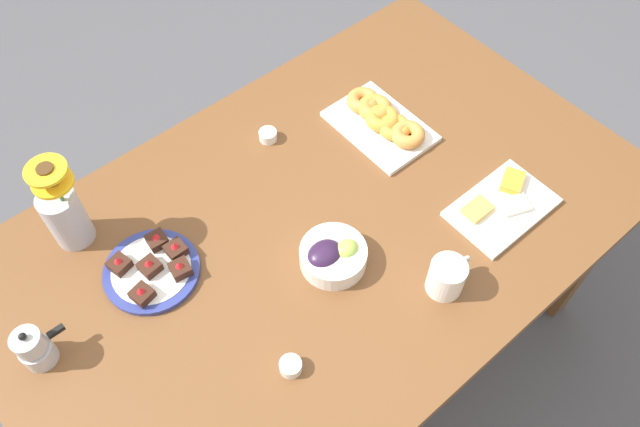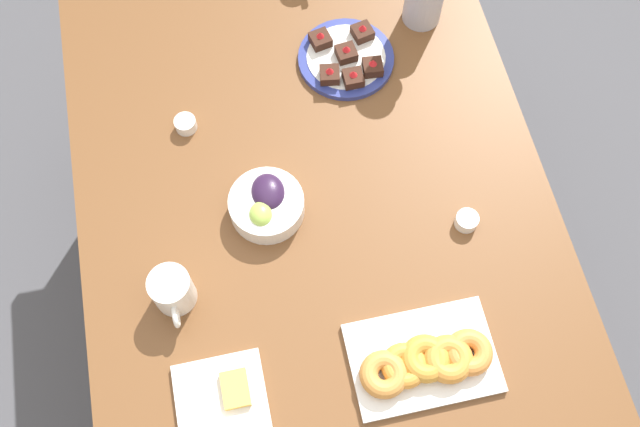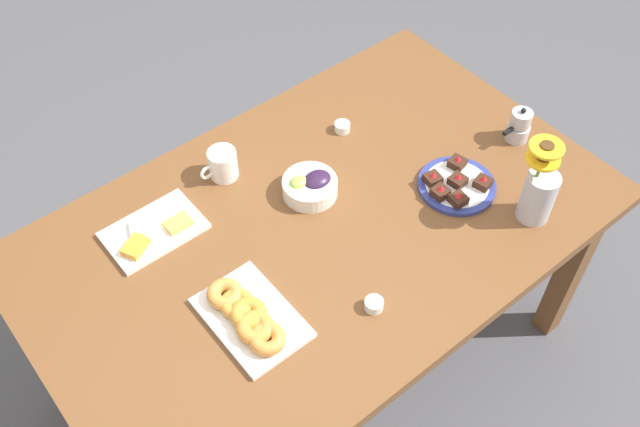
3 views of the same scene
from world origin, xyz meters
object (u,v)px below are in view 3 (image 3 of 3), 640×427
(cheese_platter, at_px, (153,231))
(coffee_mug, at_px, (223,164))
(jam_cup_berry, at_px, (342,127))
(flower_vase, at_px, (539,192))
(dining_table, at_px, (320,242))
(dessert_plate, at_px, (456,185))
(grape_bowl, at_px, (310,186))
(moka_pot, at_px, (519,126))
(jam_cup_honey, at_px, (374,304))
(croissant_platter, at_px, (248,316))

(cheese_platter, bearing_deg, coffee_mug, -167.34)
(jam_cup_berry, relative_size, flower_vase, 0.18)
(dining_table, relative_size, dessert_plate, 7.18)
(coffee_mug, xyz_separation_m, grape_bowl, (-0.15, 0.21, -0.02))
(grape_bowl, distance_m, dessert_plate, 0.42)
(grape_bowl, bearing_deg, flower_vase, 133.19)
(grape_bowl, distance_m, flower_vase, 0.62)
(coffee_mug, distance_m, moka_pot, 0.89)
(jam_cup_berry, bearing_deg, coffee_mug, -10.58)
(flower_vase, bearing_deg, cheese_platter, -35.47)
(moka_pot, bearing_deg, flower_vase, 48.62)
(dessert_plate, bearing_deg, cheese_platter, -27.79)
(grape_bowl, bearing_deg, dessert_plate, 143.58)
(flower_vase, relative_size, moka_pot, 2.25)
(jam_cup_honey, relative_size, moka_pot, 0.40)
(flower_vase, distance_m, moka_pot, 0.31)
(jam_cup_berry, height_order, flower_vase, flower_vase)
(coffee_mug, height_order, flower_vase, flower_vase)
(coffee_mug, relative_size, grape_bowl, 0.75)
(grape_bowl, bearing_deg, croissant_platter, 31.74)
(dining_table, height_order, moka_pot, moka_pot)
(croissant_platter, bearing_deg, dessert_plate, 179.16)
(coffee_mug, bearing_deg, jam_cup_berry, 169.42)
(jam_cup_honey, relative_size, jam_cup_berry, 1.00)
(grape_bowl, height_order, dessert_plate, grape_bowl)
(dining_table, bearing_deg, grape_bowl, -115.41)
(grape_bowl, bearing_deg, cheese_platter, -19.78)
(moka_pot, bearing_deg, grape_bowl, -19.38)
(coffee_mug, xyz_separation_m, cheese_platter, (0.27, 0.06, -0.04))
(jam_cup_honey, bearing_deg, flower_vase, 174.73)
(jam_cup_berry, bearing_deg, dining_table, 40.45)
(croissant_platter, bearing_deg, flower_vase, 165.17)
(dessert_plate, bearing_deg, flower_vase, 113.26)
(dining_table, xyz_separation_m, flower_vase, (-0.47, 0.35, 0.18))
(coffee_mug, distance_m, jam_cup_berry, 0.40)
(jam_cup_honey, bearing_deg, grape_bowl, -106.34)
(croissant_platter, distance_m, moka_pot, 1.01)
(dessert_plate, xyz_separation_m, flower_vase, (-0.09, 0.20, 0.08))
(dining_table, xyz_separation_m, croissant_platter, (0.33, 0.13, 0.11))
(grape_bowl, relative_size, croissant_platter, 0.56)
(cheese_platter, bearing_deg, moka_pot, 160.46)
(cheese_platter, xyz_separation_m, moka_pot, (-1.05, 0.37, 0.04))
(dining_table, relative_size, croissant_platter, 5.69)
(croissant_platter, relative_size, jam_cup_honey, 5.86)
(grape_bowl, bearing_deg, jam_cup_berry, -149.32)
(grape_bowl, height_order, flower_vase, flower_vase)
(jam_cup_honey, bearing_deg, moka_pot, -166.35)
(jam_cup_honey, distance_m, dessert_plate, 0.48)
(dining_table, xyz_separation_m, dessert_plate, (-0.38, 0.14, 0.10))
(flower_vase, bearing_deg, moka_pot, -131.38)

